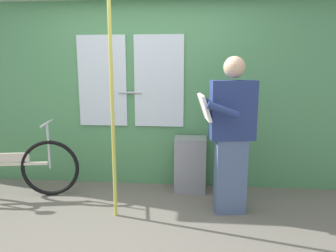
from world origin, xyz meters
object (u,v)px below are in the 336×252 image
at_px(trash_bin_by_wall, 190,164).
at_px(handrail_pole, 112,105).
at_px(bicycle_near_door, 4,167).
at_px(passenger_reading_newspaper, 231,133).

height_order(trash_bin_by_wall, handrail_pole, handrail_pole).
height_order(bicycle_near_door, passenger_reading_newspaper, passenger_reading_newspaper).
relative_size(bicycle_near_door, trash_bin_by_wall, 2.50).
bearing_deg(handrail_pole, passenger_reading_newspaper, 9.58).
bearing_deg(bicycle_near_door, passenger_reading_newspaper, -13.17).
bearing_deg(trash_bin_by_wall, bicycle_near_door, -169.79).
bearing_deg(handrail_pole, trash_bin_by_wall, 44.77).
xyz_separation_m(bicycle_near_door, handrail_pole, (1.38, -0.35, 0.77)).
relative_size(bicycle_near_door, passenger_reading_newspaper, 1.04).
xyz_separation_m(passenger_reading_newspaper, trash_bin_by_wall, (-0.41, 0.54, -0.51)).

